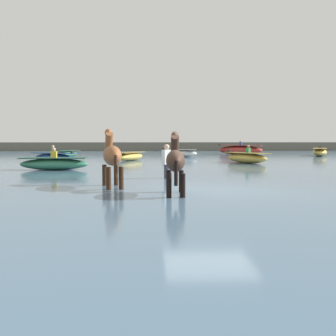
# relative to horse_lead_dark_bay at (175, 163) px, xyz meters

# --- Properties ---
(ground_plane) EXTENTS (120.00, 120.00, 0.00)m
(ground_plane) POSITION_rel_horse_lead_dark_bay_xyz_m (1.00, 0.66, -1.20)
(ground_plane) COLOR gray
(water_surface) EXTENTS (90.00, 90.00, 0.37)m
(water_surface) POSITION_rel_horse_lead_dark_bay_xyz_m (1.00, 10.66, -1.02)
(water_surface) COLOR slate
(water_surface) RESTS_ON ground
(horse_lead_dark_bay) EXTENTS (0.55, 1.86, 2.03)m
(horse_lead_dark_bay) POSITION_rel_horse_lead_dark_bay_xyz_m (0.00, 0.00, 0.00)
(horse_lead_dark_bay) COLOR #382319
(horse_lead_dark_bay) RESTS_ON ground
(horse_trailing_chestnut) EXTENTS (0.85, 1.99, 2.15)m
(horse_trailing_chestnut) POSITION_rel_horse_lead_dark_bay_xyz_m (-1.81, 1.60, 0.07)
(horse_trailing_chestnut) COLOR brown
(horse_trailing_chestnut) RESTS_ON ground
(boat_near_port) EXTENTS (2.54, 3.32, 1.11)m
(boat_near_port) POSITION_rel_horse_lead_dark_bay_xyz_m (5.20, 13.01, -0.52)
(boat_near_port) COLOR gold
(boat_near_port) RESTS_ON water_surface
(boat_distant_east) EXTENTS (2.24, 3.32, 0.71)m
(boat_distant_east) POSITION_rel_horse_lead_dark_bay_xyz_m (-2.06, 16.07, -0.55)
(boat_distant_east) COLOR gold
(boat_distant_east) RESTS_ON water_surface
(boat_far_inshore) EXTENTS (4.41, 3.22, 1.37)m
(boat_far_inshore) POSITION_rel_horse_lead_dark_bay_xyz_m (7.78, 25.51, -0.39)
(boat_far_inshore) COLOR #BC382D
(boat_far_inshore) RESTS_ON water_surface
(boat_mid_channel) EXTENTS (1.94, 2.72, 0.55)m
(boat_mid_channel) POSITION_rel_horse_lead_dark_bay_xyz_m (-7.44, 21.02, -0.56)
(boat_mid_channel) COLOR #337556
(boat_mid_channel) RESTS_ON water_surface
(boat_mid_outer) EXTENTS (3.21, 2.52, 1.08)m
(boat_mid_outer) POSITION_rel_horse_lead_dark_bay_xyz_m (-6.68, 13.98, -0.53)
(boat_mid_outer) COLOR #28518E
(boat_mid_outer) RESTS_ON water_surface
(boat_distant_west) EXTENTS (2.62, 3.89, 0.81)m
(boat_distant_west) POSITION_rel_horse_lead_dark_bay_xyz_m (14.17, 22.69, -0.50)
(boat_distant_west) COLOR gold
(boat_distant_west) RESTS_ON water_surface
(boat_near_starboard) EXTENTS (3.21, 1.02, 1.06)m
(boat_near_starboard) POSITION_rel_horse_lead_dark_bay_xyz_m (-5.21, 8.21, -0.54)
(boat_near_starboard) COLOR #337556
(boat_near_starboard) RESTS_ON water_surface
(boat_far_offshore) EXTENTS (2.95, 1.46, 0.76)m
(boat_far_offshore) POSITION_rel_horse_lead_dark_bay_xyz_m (1.71, 20.94, -0.53)
(boat_far_offshore) COLOR silver
(boat_far_offshore) RESTS_ON water_surface
(person_wading_mid) EXTENTS (0.38, 0.34, 1.63)m
(person_wading_mid) POSITION_rel_horse_lead_dark_bay_xyz_m (-0.05, 4.13, -0.34)
(person_wading_mid) COLOR #383842
(person_wading_mid) RESTS_ON ground
(far_shoreline) EXTENTS (80.00, 2.40, 1.43)m
(far_shoreline) POSITION_rel_horse_lead_dark_bay_xyz_m (1.00, 39.53, -0.49)
(far_shoreline) COLOR #605B4C
(far_shoreline) RESTS_ON ground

